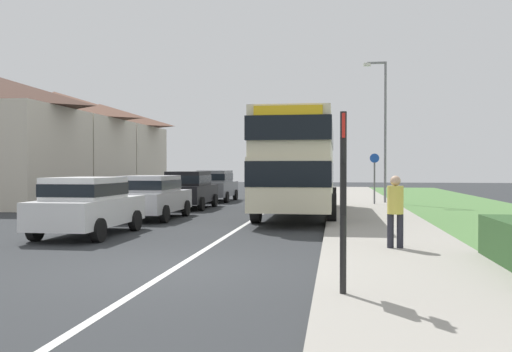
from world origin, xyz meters
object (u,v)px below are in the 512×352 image
at_px(parked_car_white, 88,204).
at_px(pedestrian_at_stop, 395,208).
at_px(double_decker_bus, 299,160).
at_px(parked_car_silver, 151,195).
at_px(bus_stop_sign, 343,189).
at_px(cycle_route_sign, 374,176).
at_px(parked_car_grey, 216,184).
at_px(parked_car_black, 189,188).
at_px(street_lamp_mid, 383,122).

distance_m(parked_car_white, pedestrian_at_stop, 8.09).
distance_m(double_decker_bus, pedestrian_at_stop, 9.06).
height_order(parked_car_white, parked_car_silver, parked_car_white).
relative_size(pedestrian_at_stop, bus_stop_sign, 0.64).
relative_size(pedestrian_at_stop, cycle_route_sign, 0.66).
relative_size(double_decker_bus, parked_car_grey, 2.40).
bearing_deg(bus_stop_sign, parked_car_silver, 121.08).
xyz_separation_m(parked_car_white, parked_car_black, (0.08, 9.84, 0.04)).
distance_m(parked_car_silver, cycle_route_sign, 11.39).
distance_m(parked_car_silver, bus_stop_sign, 12.86).
height_order(parked_car_silver, bus_stop_sign, bus_stop_sign).
relative_size(parked_car_silver, parked_car_grey, 1.00).
bearing_deg(pedestrian_at_stop, parked_car_grey, 114.58).
bearing_deg(bus_stop_sign, double_decker_bus, 96.50).
height_order(parked_car_black, pedestrian_at_stop, parked_car_black).
bearing_deg(cycle_route_sign, parked_car_silver, -137.24).
relative_size(parked_car_white, parked_car_grey, 0.96).
distance_m(parked_car_black, bus_stop_sign, 17.37).
relative_size(parked_car_black, pedestrian_at_stop, 2.43).
relative_size(parked_car_black, cycle_route_sign, 1.61).
height_order(parked_car_silver, parked_car_grey, parked_car_grey).
bearing_deg(parked_car_white, parked_car_grey, 89.63).
xyz_separation_m(pedestrian_at_stop, cycle_route_sign, (0.56, 14.35, 0.45)).
bearing_deg(parked_car_black, pedestrian_at_stop, -56.29).
relative_size(pedestrian_at_stop, street_lamp_mid, 0.24).
distance_m(bus_stop_sign, cycle_route_sign, 18.80).
distance_m(double_decker_bus, bus_stop_sign, 13.06).
distance_m(parked_car_white, parked_car_silver, 4.79).
xyz_separation_m(double_decker_bus, pedestrian_at_stop, (2.64, -8.59, -1.17)).
distance_m(parked_car_grey, bus_stop_sign, 22.38).
relative_size(parked_car_white, cycle_route_sign, 1.57).
bearing_deg(parked_car_white, bus_stop_sign, -42.76).
bearing_deg(street_lamp_mid, cycle_route_sign, -112.33).
height_order(double_decker_bus, parked_car_grey, double_decker_bus).
relative_size(double_decker_bus, bus_stop_sign, 3.80).
bearing_deg(pedestrian_at_stop, parked_car_silver, 139.60).
height_order(pedestrian_at_stop, cycle_route_sign, cycle_route_sign).
height_order(parked_car_black, street_lamp_mid, street_lamp_mid).
distance_m(bus_stop_sign, street_lamp_mid, 20.21).
bearing_deg(cycle_route_sign, bus_stop_sign, -95.26).
distance_m(parked_car_white, cycle_route_sign, 15.10).
bearing_deg(parked_car_black, double_decker_bus, -30.91).
xyz_separation_m(parked_car_grey, bus_stop_sign, (6.62, -21.37, 0.61)).
xyz_separation_m(pedestrian_at_stop, bus_stop_sign, (-1.16, -4.37, 0.56)).
distance_m(parked_car_silver, parked_car_grey, 10.37).
bearing_deg(parked_car_grey, parked_car_silver, -90.07).
bearing_deg(cycle_route_sign, parked_car_white, -123.99).
height_order(parked_car_silver, pedestrian_at_stop, pedestrian_at_stop).
bearing_deg(parked_car_silver, cycle_route_sign, 42.76).
bearing_deg(street_lamp_mid, parked_car_grey, 170.71).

